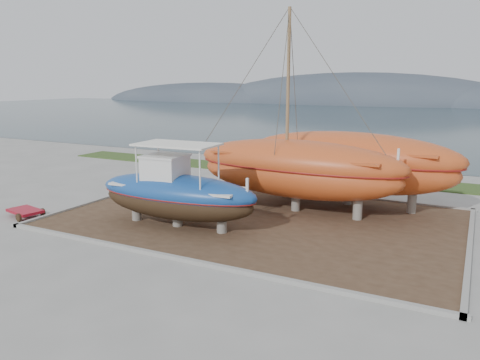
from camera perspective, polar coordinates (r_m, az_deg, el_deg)
The scene contains 11 objects.
ground at distance 18.97m, azimuth -3.02°, elevation -7.86°, with size 140.00×140.00×0.00m, color gray.
dirt_patch at distance 22.33m, azimuth 2.16°, elevation -4.69°, with size 18.00×12.00×0.06m, color #422D1E.
curb_frame at distance 22.32m, azimuth 2.16°, elevation -4.58°, with size 18.60×12.60×0.15m, color gray, non-canonical shape.
grass_strip at distance 32.82m, azimuth 10.69°, elevation 0.53°, with size 44.00×3.00×0.08m, color #284219.
sea at distance 86.11m, azimuth 21.24°, elevation 6.88°, with size 260.00×100.00×0.04m, color #1C3239, non-canonical shape.
mountain_ridge at distance 140.84m, azimuth 23.73°, elevation 8.35°, with size 200.00×36.00×20.00m, color #333D49, non-canonical shape.
blue_caique at distance 20.80m, azimuth -7.75°, elevation -0.66°, with size 7.72×2.41×3.72m, color navy, non-canonical shape.
white_dinghy at distance 25.26m, azimuth -7.62°, elevation -1.20°, with size 4.38×1.64×1.32m, color silver, non-canonical shape.
orange_sailboat at distance 22.90m, azimuth 7.09°, elevation 8.16°, with size 10.84×3.20×9.76m, color #BA481C, non-canonical shape.
orange_bare_hull at distance 25.01m, azimuth 13.10°, elevation 1.26°, with size 11.32×3.40×3.71m, color #BA481C, non-canonical shape.
red_trailer at distance 24.89m, azimuth -24.71°, elevation -3.69°, with size 2.57×1.28×0.36m, color #AE1325, non-canonical shape.
Camera 1 is at (9.01, -15.40, 6.43)m, focal length 35.00 mm.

